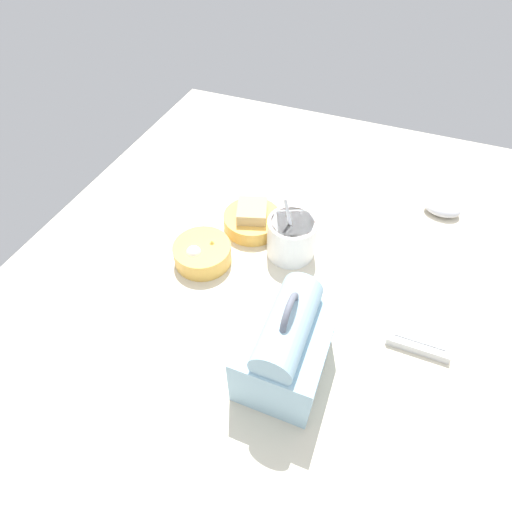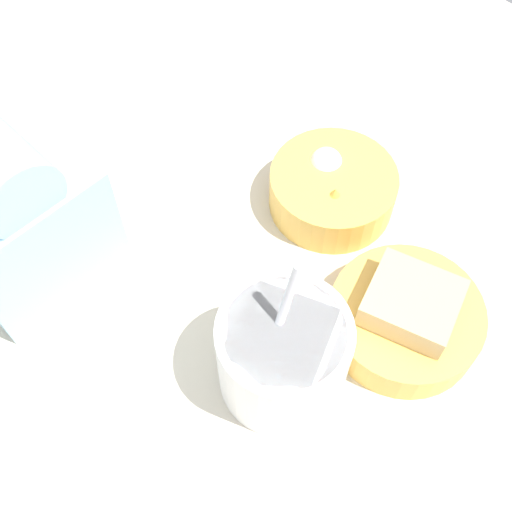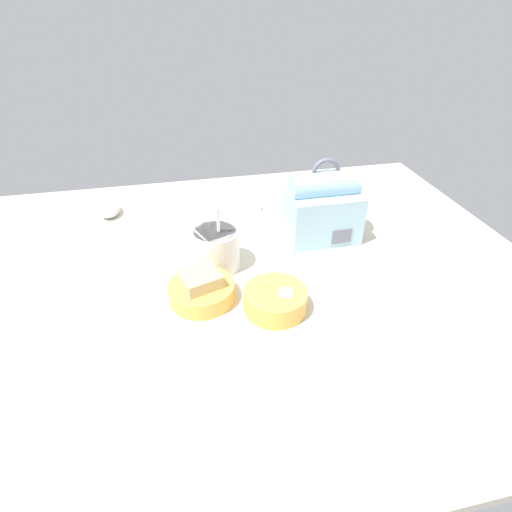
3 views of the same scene
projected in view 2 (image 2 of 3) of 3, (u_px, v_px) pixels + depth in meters
desk_surface at (270, 315)px, 61.21cm from camera, size 140.00×110.00×2.00cm
soup_cup at (283, 355)px, 52.63cm from camera, size 10.90×10.90×15.95cm
bento_bowl_sandwich at (406, 317)px, 57.33cm from camera, size 13.80×13.80×6.52cm
bento_bowl_snacks at (332, 189)px, 64.96cm from camera, size 12.82×12.82×5.69cm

